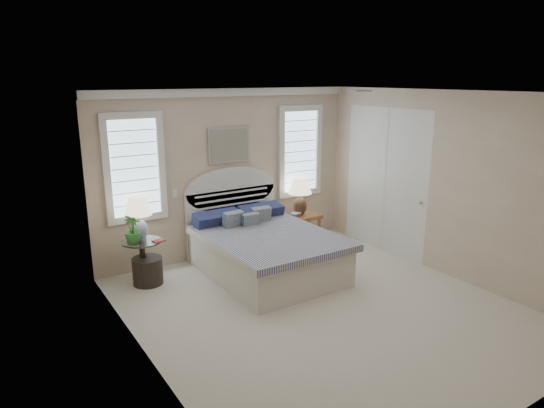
{
  "coord_description": "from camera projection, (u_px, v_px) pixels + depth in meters",
  "views": [
    {
      "loc": [
        -3.61,
        -4.4,
        2.88
      ],
      "look_at": [
        -0.13,
        1.0,
        1.18
      ],
      "focal_mm": 32.0,
      "sensor_mm": 36.0,
      "label": 1
    }
  ],
  "objects": [
    {
      "name": "crown_molding",
      "position": [
        228.0,
        92.0,
        7.53
      ],
      "size": [
        4.5,
        0.08,
        0.12
      ],
      "primitive_type": "cube",
      "color": "silver",
      "rests_on": "wall_back"
    },
    {
      "name": "switch_plate",
      "position": [
        175.0,
        193.0,
        7.43
      ],
      "size": [
        0.08,
        0.01,
        0.12
      ],
      "primitive_type": "cube",
      "color": "silver",
      "rests_on": "wall_back"
    },
    {
      "name": "lamp_right",
      "position": [
        300.0,
        192.0,
        8.41
      ],
      "size": [
        0.48,
        0.48,
        0.66
      ],
      "rotation": [
        0.0,
        0.0,
        0.2
      ],
      "color": "black",
      "rests_on": "nightstand_right"
    },
    {
      "name": "ceiling",
      "position": [
        329.0,
        93.0,
        5.51
      ],
      "size": [
        4.5,
        5.0,
        0.01
      ],
      "primitive_type": "cube",
      "color": "white",
      "rests_on": "wall_back"
    },
    {
      "name": "closet_door",
      "position": [
        385.0,
        181.0,
        8.04
      ],
      "size": [
        0.02,
        1.8,
        2.4
      ],
      "primitive_type": "cube",
      "color": "silver",
      "rests_on": "floor"
    },
    {
      "name": "bed",
      "position": [
        263.0,
        247.0,
        7.29
      ],
      "size": [
        1.72,
        2.28,
        1.47
      ],
      "color": "beige",
      "rests_on": "floor"
    },
    {
      "name": "painting",
      "position": [
        229.0,
        145.0,
        7.74
      ],
      "size": [
        0.74,
        0.04,
        0.58
      ],
      "primitive_type": "cube",
      "color": "silver",
      "rests_on": "wall_back"
    },
    {
      "name": "window_left",
      "position": [
        134.0,
        168.0,
        7.0
      ],
      "size": [
        0.9,
        0.06,
        1.6
      ],
      "primitive_type": "cube",
      "color": "silver",
      "rests_on": "wall_back"
    },
    {
      "name": "hvac_vent",
      "position": [
        359.0,
        91.0,
        6.8
      ],
      "size": [
        0.3,
        0.2,
        0.02
      ],
      "primitive_type": "cube",
      "color": "#B2B2B2",
      "rests_on": "ceiling"
    },
    {
      "name": "wall_right",
      "position": [
        447.0,
        185.0,
        7.04
      ],
      "size": [
        0.02,
        5.0,
        2.7
      ],
      "primitive_type": "cube",
      "color": "tan",
      "rests_on": "floor"
    },
    {
      "name": "nightstand_right",
      "position": [
        305.0,
        223.0,
        8.53
      ],
      "size": [
        0.5,
        0.4,
        0.53
      ],
      "color": "brown",
      "rests_on": "floor"
    },
    {
      "name": "floor_pot",
      "position": [
        148.0,
        271.0,
        6.9
      ],
      "size": [
        0.45,
        0.45,
        0.39
      ],
      "primitive_type": "cylinder",
      "rotation": [
        0.0,
        0.0,
        -0.06
      ],
      "color": "black",
      "rests_on": "floor"
    },
    {
      "name": "floor",
      "position": [
        323.0,
        308.0,
        6.2
      ],
      "size": [
        4.5,
        5.0,
        0.01
      ],
      "primitive_type": "cube",
      "color": "beige",
      "rests_on": "ground"
    },
    {
      "name": "lamp_left",
      "position": [
        138.0,
        213.0,
        6.82
      ],
      "size": [
        0.46,
        0.46,
        0.63
      ],
      "rotation": [
        0.0,
        0.0,
        -0.23
      ],
      "color": "silver",
      "rests_on": "side_table_left"
    },
    {
      "name": "books_left",
      "position": [
        159.0,
        241.0,
        6.81
      ],
      "size": [
        0.19,
        0.15,
        0.02
      ],
      "rotation": [
        0.0,
        0.0,
        0.25
      ],
      "color": "#A8372A",
      "rests_on": "side_table_left"
    },
    {
      "name": "potted_plant",
      "position": [
        133.0,
        230.0,
        6.67
      ],
      "size": [
        0.25,
        0.25,
        0.41
      ],
      "primitive_type": "imported",
      "rotation": [
        0.0,
        0.0,
        0.08
      ],
      "color": "#2E742E",
      "rests_on": "side_table_left"
    },
    {
      "name": "side_table_left",
      "position": [
        143.0,
        257.0,
        6.91
      ],
      "size": [
        0.56,
        0.56,
        0.63
      ],
      "color": "black",
      "rests_on": "floor"
    },
    {
      "name": "window_right",
      "position": [
        299.0,
        151.0,
        8.54
      ],
      "size": [
        0.9,
        0.06,
        1.6
      ],
      "primitive_type": "cube",
      "color": "silver",
      "rests_on": "wall_back"
    },
    {
      "name": "books_right",
      "position": [
        296.0,
        215.0,
        8.38
      ],
      "size": [
        0.2,
        0.16,
        0.07
      ],
      "rotation": [
        0.0,
        0.0,
        0.19
      ],
      "color": "#A8372A",
      "rests_on": "nightstand_right"
    },
    {
      "name": "wall_left",
      "position": [
        144.0,
        240.0,
        4.68
      ],
      "size": [
        0.02,
        5.0,
        2.7
      ],
      "primitive_type": "cube",
      "color": "tan",
      "rests_on": "floor"
    },
    {
      "name": "wall_back",
      "position": [
        229.0,
        173.0,
        7.89
      ],
      "size": [
        4.5,
        0.02,
        2.7
      ],
      "primitive_type": "cube",
      "color": "tan",
      "rests_on": "floor"
    }
  ]
}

